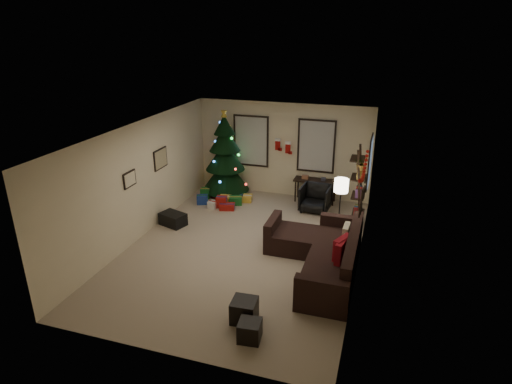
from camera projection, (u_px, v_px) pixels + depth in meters
The scene contains 29 objects.
floor at pixel (244, 248), 9.66m from camera, with size 7.00×7.00×0.00m, color tan.
ceiling at pixel (242, 130), 8.68m from camera, with size 7.00×7.00×0.00m, color white.
wall_back at pixel (283, 150), 12.28m from camera, with size 5.00×5.00×0.00m, color beige.
wall_front at pixel (162, 279), 6.06m from camera, with size 5.00×5.00×0.00m, color beige.
wall_left at pixel (140, 181), 9.87m from camera, with size 7.00×7.00×0.00m, color beige.
wall_right at pixel (363, 206), 8.47m from camera, with size 7.00×7.00×0.00m, color beige.
window_back_left at pixel (251, 141), 12.45m from camera, with size 1.05×0.06×1.50m.
window_back_right at pixel (316, 146), 11.91m from camera, with size 1.05×0.06×1.50m.
window_right_wall at pixel (370, 162), 10.69m from camera, with size 0.06×0.90×1.30m.
christmas_tree at pixel (225, 159), 12.43m from camera, with size 1.38×1.38×2.56m.
presents at pixel (223, 200), 12.03m from camera, with size 1.50×1.13×0.30m.
sofa at pixel (323, 255), 8.80m from camera, with size 2.01×2.91×0.90m.
pillow_red_a at pixel (341, 252), 8.22m from camera, with size 0.12×0.46×0.46m, color maroon.
pillow_red_b at pixel (342, 249), 8.33m from camera, with size 0.13×0.49×0.49m, color maroon.
pillow_cream at pixel (346, 234), 8.93m from camera, with size 0.12×0.41×0.41m, color beige.
ottoman_near at pixel (244, 310), 7.24m from camera, with size 0.41×0.41×0.39m, color black.
ottoman_far at pixel (250, 331), 6.82m from camera, with size 0.35×0.35×0.33m, color black.
desk at pixel (316, 182), 12.03m from camera, with size 1.20×0.43×0.65m.
desk_chair at pixel (315, 198), 11.49m from camera, with size 0.70×0.66×0.72m, color black.
bookshelf at pixel (359, 190), 10.28m from camera, with size 0.30×0.60×2.06m.
potted_plant at pixel (361, 161), 9.81m from camera, with size 0.41×0.35×0.45m, color #4C4C4C.
floor_lamp at pixel (341, 190), 9.58m from camera, with size 0.32×0.32×1.51m.
art_map at pixel (160, 159), 10.60m from camera, with size 0.04×0.60×0.50m.
art_abstract at pixel (129, 179), 9.41m from camera, with size 0.04×0.45×0.35m.
gallery at pixel (363, 197), 8.33m from camera, with size 0.03×1.25×0.54m.
garland at pixel (364, 170), 8.19m from camera, with size 0.08×1.90×0.30m, color #A5140C, non-canonical shape.
stocking_left at pixel (278, 144), 12.21m from camera, with size 0.20×0.05×0.36m.
stocking_right at pixel (288, 147), 12.02m from camera, with size 0.20×0.05×0.36m.
storage_bin at pixel (173, 219), 10.74m from camera, with size 0.63×0.42×0.31m, color black.
Camera 1 is at (2.83, -8.06, 4.69)m, focal length 30.18 mm.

